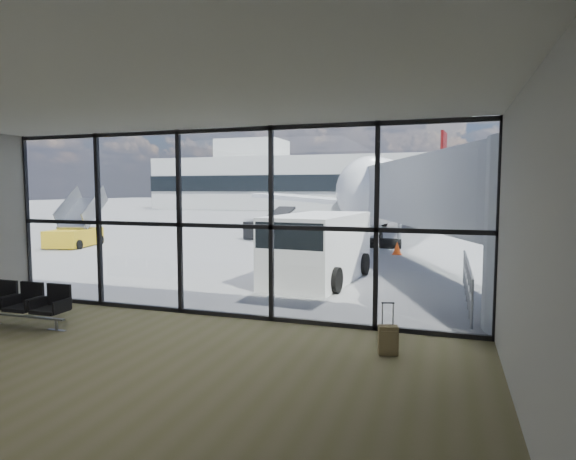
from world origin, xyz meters
The scene contains 20 objects.
ground centered at (0.00, 40.00, 0.00)m, with size 220.00×220.00×0.00m, color slate.
lounge_shell centered at (0.00, -4.80, 2.65)m, with size 12.02×8.01×4.51m.
glass_curtain_wall centered at (0.00, 0.00, 2.25)m, with size 12.10×0.12×4.50m.
jet_bridge centered at (4.90, 7.07, 2.76)m, with size 8.00×16.50×4.33m.
apron_railing centered at (5.60, 3.50, 0.72)m, with size 0.06×5.46×1.11m.
far_terminal centered at (-0.59, 61.97, 4.21)m, with size 80.00×12.20×11.00m.
tree_0 centered at (-45.00, 72.00, 4.63)m, with size 4.95×4.95×7.12m.
tree_1 centered at (-39.00, 72.00, 5.25)m, with size 5.61×5.61×8.07m.
tree_2 centered at (-33.00, 72.00, 5.88)m, with size 6.27×6.27×9.03m.
tree_3 centered at (-27.00, 72.00, 4.63)m, with size 4.95×4.95×7.12m.
tree_4 centered at (-21.00, 72.00, 5.25)m, with size 5.61×5.61×8.07m.
tree_5 centered at (-15.00, 72.00, 5.88)m, with size 6.27×6.27×9.03m.
seating_row centered at (-3.88, -2.09, 0.54)m, with size 2.19×0.65×0.97m.
suitcase centered at (4.05, -1.51, 0.29)m, with size 0.40×0.32×0.97m.
airliner centered at (2.87, 30.88, 2.91)m, with size 31.87×37.03×9.55m.
service_van centered at (0.94, 5.08, 1.15)m, with size 2.87×5.32×2.24m.
belt_loader centered at (-5.72, 18.10, 0.65)m, with size 2.21×4.39×1.93m.
mobile_stairs centered at (-14.02, 10.56, 0.62)m, with size 2.52×3.96×2.59m.
traffic_cone_a centered at (2.82, 12.78, 0.29)m, with size 0.43×0.43×0.61m.
traffic_cone_c centered at (1.39, 11.42, 0.30)m, with size 0.43×0.43×0.62m.
Camera 1 is at (5.03, -10.32, 3.06)m, focal length 30.00 mm.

